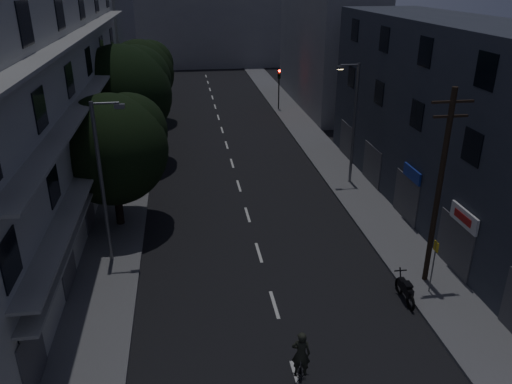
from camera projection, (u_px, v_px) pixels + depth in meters
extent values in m
plane|color=black|center=(231.00, 161.00, 38.54)|extent=(160.00, 160.00, 0.00)
cube|color=#565659|center=(132.00, 165.00, 37.50)|extent=(3.00, 90.00, 0.15)
cube|color=#565659|center=(325.00, 155.00, 39.52)|extent=(3.00, 90.00, 0.15)
cube|color=beige|center=(297.00, 381.00, 17.69)|extent=(0.15, 2.00, 0.01)
cube|color=beige|center=(274.00, 305.00, 21.77)|extent=(0.15, 2.00, 0.01)
cube|color=beige|center=(259.00, 252.00, 25.85)|extent=(0.15, 2.00, 0.01)
cube|color=beige|center=(247.00, 215.00, 29.93)|extent=(0.15, 2.00, 0.01)
cube|color=beige|center=(239.00, 186.00, 34.01)|extent=(0.15, 2.00, 0.01)
cube|color=beige|center=(232.00, 163.00, 38.09)|extent=(0.15, 2.00, 0.01)
cube|color=beige|center=(227.00, 145.00, 42.16)|extent=(0.15, 2.00, 0.01)
cube|color=beige|center=(222.00, 130.00, 46.24)|extent=(0.15, 2.00, 0.01)
cube|color=beige|center=(218.00, 117.00, 50.32)|extent=(0.15, 2.00, 0.01)
cube|color=beige|center=(215.00, 107.00, 54.40)|extent=(0.15, 2.00, 0.01)
cube|color=beige|center=(212.00, 97.00, 58.48)|extent=(0.15, 2.00, 0.01)
cube|color=beige|center=(210.00, 89.00, 62.56)|extent=(0.15, 2.00, 0.01)
cube|color=beige|center=(208.00, 82.00, 66.64)|extent=(0.15, 2.00, 0.01)
cube|color=beige|center=(206.00, 76.00, 70.72)|extent=(0.15, 2.00, 0.01)
cube|color=#A5A5A0|center=(28.00, 96.00, 27.78)|extent=(6.00, 36.00, 14.00)
cube|color=black|center=(29.00, 342.00, 16.59)|extent=(0.06, 1.60, 1.60)
cube|color=black|center=(65.00, 251.00, 22.03)|extent=(0.06, 1.60, 1.60)
cube|color=black|center=(87.00, 197.00, 27.47)|extent=(0.06, 1.60, 1.60)
cube|color=black|center=(102.00, 160.00, 32.91)|extent=(0.06, 1.60, 1.60)
cube|color=black|center=(112.00, 134.00, 38.35)|extent=(0.06, 1.60, 1.60)
cube|color=black|center=(120.00, 114.00, 43.79)|extent=(0.06, 1.60, 1.60)
cube|color=black|center=(10.00, 259.00, 15.31)|extent=(0.06, 1.60, 1.60)
cube|color=black|center=(53.00, 185.00, 20.75)|extent=(0.06, 1.60, 1.60)
cube|color=black|center=(79.00, 141.00, 26.19)|extent=(0.06, 1.60, 1.60)
cube|color=black|center=(95.00, 112.00, 31.63)|extent=(0.06, 1.60, 1.60)
cube|color=black|center=(107.00, 92.00, 37.07)|extent=(0.06, 1.60, 1.60)
cube|color=black|center=(116.00, 77.00, 42.51)|extent=(0.06, 1.60, 1.60)
cube|color=black|center=(40.00, 109.00, 19.47)|extent=(0.06, 1.60, 1.60)
cube|color=black|center=(70.00, 80.00, 24.91)|extent=(0.06, 1.60, 1.60)
cube|color=black|center=(89.00, 61.00, 30.35)|extent=(0.06, 1.60, 1.60)
cube|color=black|center=(102.00, 48.00, 35.79)|extent=(0.06, 1.60, 1.60)
cube|color=black|center=(112.00, 38.00, 41.22)|extent=(0.06, 1.60, 1.60)
cube|color=black|center=(25.00, 23.00, 18.19)|extent=(0.06, 1.60, 1.60)
cube|color=black|center=(60.00, 12.00, 23.63)|extent=(0.06, 1.60, 1.60)
cube|color=black|center=(81.00, 5.00, 29.07)|extent=(0.06, 1.60, 1.60)
cube|color=black|center=(96.00, 0.00, 34.50)|extent=(0.06, 1.60, 1.60)
cube|color=gray|center=(99.00, 145.00, 29.45)|extent=(1.00, 32.40, 0.12)
cube|color=gray|center=(92.00, 91.00, 28.17)|extent=(1.00, 32.40, 0.12)
cube|color=gray|center=(84.00, 32.00, 26.89)|extent=(1.00, 32.40, 0.12)
cube|color=gray|center=(99.00, 159.00, 29.80)|extent=(0.80, 32.40, 0.12)
cube|color=#424247|center=(33.00, 356.00, 16.83)|extent=(0.06, 2.40, 2.40)
cube|color=#424247|center=(68.00, 263.00, 22.27)|extent=(0.06, 2.40, 2.40)
cube|color=#424247|center=(89.00, 206.00, 27.71)|extent=(0.06, 2.40, 2.40)
cube|color=#424247|center=(103.00, 168.00, 33.15)|extent=(0.06, 2.40, 2.40)
cube|color=#424247|center=(113.00, 141.00, 38.59)|extent=(0.06, 2.40, 2.40)
cube|color=#424247|center=(121.00, 120.00, 44.03)|extent=(0.06, 2.40, 2.40)
cube|color=#2A2F39|center=(462.00, 125.00, 27.98)|extent=(6.00, 28.00, 11.00)
cube|color=black|center=(472.00, 147.00, 21.81)|extent=(0.06, 1.40, 1.50)
cube|color=black|center=(417.00, 115.00, 26.80)|extent=(0.06, 1.40, 1.50)
cube|color=black|center=(379.00, 93.00, 31.78)|extent=(0.06, 1.40, 1.50)
cube|color=black|center=(351.00, 77.00, 36.77)|extent=(0.06, 1.40, 1.50)
cube|color=black|center=(486.00, 71.00, 20.49)|extent=(0.06, 1.40, 1.50)
cube|color=black|center=(425.00, 52.00, 25.48)|extent=(0.06, 1.40, 1.50)
cube|color=black|center=(384.00, 39.00, 30.46)|extent=(0.06, 1.40, 1.50)
cube|color=black|center=(355.00, 30.00, 35.45)|extent=(0.06, 1.40, 1.50)
cube|color=#424247|center=(454.00, 245.00, 23.77)|extent=(0.06, 3.00, 2.60)
cube|color=#424247|center=(406.00, 198.00, 28.76)|extent=(0.06, 3.00, 2.60)
cube|color=#424247|center=(372.00, 165.00, 33.75)|extent=(0.06, 3.00, 2.60)
cube|color=#424247|center=(347.00, 140.00, 38.73)|extent=(0.06, 3.00, 2.60)
cube|color=silver|center=(464.00, 218.00, 22.63)|extent=(0.12, 2.20, 0.80)
cube|color=#B21414|center=(463.00, 218.00, 22.62)|extent=(0.02, 1.40, 0.36)
cube|color=navy|center=(412.00, 174.00, 27.62)|extent=(0.12, 2.00, 0.70)
cube|color=slate|center=(100.00, 27.00, 54.58)|extent=(6.00, 20.00, 16.00)
cube|color=slate|center=(326.00, 44.00, 52.96)|extent=(6.00, 20.00, 13.00)
cube|color=slate|center=(201.00, 32.00, 77.33)|extent=(24.00, 8.00, 10.00)
cylinder|color=black|center=(117.00, 191.00, 27.80)|extent=(0.44, 0.44, 4.03)
sphere|color=black|center=(112.00, 150.00, 26.83)|extent=(6.05, 6.05, 6.05)
sphere|color=black|center=(129.00, 131.00, 27.34)|extent=(4.23, 4.23, 4.23)
sphere|color=black|center=(95.00, 146.00, 26.00)|extent=(3.93, 3.93, 3.93)
cylinder|color=black|center=(126.00, 133.00, 36.77)|extent=(0.44, 0.44, 4.71)
sphere|color=black|center=(122.00, 95.00, 35.64)|extent=(7.09, 7.09, 7.09)
sphere|color=black|center=(137.00, 80.00, 36.23)|extent=(4.96, 4.96, 4.96)
sphere|color=black|center=(107.00, 90.00, 34.66)|extent=(4.61, 4.61, 4.61)
cylinder|color=black|center=(143.00, 101.00, 47.39)|extent=(0.44, 0.44, 4.18)
sphere|color=black|center=(140.00, 74.00, 46.38)|extent=(6.25, 6.25, 6.25)
sphere|color=black|center=(150.00, 64.00, 46.90)|extent=(4.37, 4.37, 4.37)
sphere|color=black|center=(131.00, 70.00, 45.52)|extent=(4.06, 4.06, 4.06)
cylinder|color=black|center=(279.00, 94.00, 52.32)|extent=(0.12, 0.12, 3.20)
cube|color=black|center=(279.00, 74.00, 51.50)|extent=(0.28, 0.22, 0.90)
sphere|color=#FF0C05|center=(279.00, 71.00, 51.23)|extent=(0.22, 0.22, 0.22)
sphere|color=#3F330C|center=(279.00, 74.00, 51.36)|extent=(0.22, 0.22, 0.22)
sphere|color=black|center=(279.00, 77.00, 51.48)|extent=(0.22, 0.22, 0.22)
cylinder|color=black|center=(150.00, 95.00, 51.62)|extent=(0.12, 0.12, 3.20)
cube|color=black|center=(149.00, 75.00, 50.80)|extent=(0.28, 0.22, 0.90)
sphere|color=black|center=(148.00, 72.00, 50.53)|extent=(0.22, 0.22, 0.22)
sphere|color=#3F330C|center=(149.00, 75.00, 50.65)|extent=(0.22, 0.22, 0.22)
sphere|color=#0CFF26|center=(149.00, 78.00, 50.77)|extent=(0.22, 0.22, 0.22)
cylinder|color=slate|center=(102.00, 186.00, 23.36)|extent=(0.18, 0.18, 8.00)
cylinder|color=slate|center=(105.00, 103.00, 21.88)|extent=(1.20, 0.10, 0.10)
cube|color=slate|center=(119.00, 106.00, 22.02)|extent=(0.45, 0.25, 0.18)
cube|color=#4C4C4C|center=(120.00, 108.00, 22.06)|extent=(0.35, 0.18, 0.04)
cylinder|color=#5A5B62|center=(354.00, 125.00, 32.82)|extent=(0.18, 0.18, 8.00)
cylinder|color=#5A5B62|center=(350.00, 65.00, 31.18)|extent=(1.20, 0.10, 0.10)
cube|color=#5A5B62|center=(340.00, 67.00, 31.15)|extent=(0.45, 0.25, 0.18)
cube|color=#FFD88C|center=(340.00, 69.00, 31.19)|extent=(0.35, 0.18, 0.04)
cylinder|color=#575B5F|center=(132.00, 100.00, 39.29)|extent=(0.18, 0.18, 8.00)
cylinder|color=#575B5F|center=(135.00, 49.00, 37.81)|extent=(1.20, 0.10, 0.10)
cube|color=#575B5F|center=(143.00, 51.00, 37.95)|extent=(0.45, 0.25, 0.18)
cube|color=#4C4C4C|center=(143.00, 52.00, 37.99)|extent=(0.35, 0.18, 0.04)
cylinder|color=black|center=(439.00, 191.00, 21.55)|extent=(0.24, 0.24, 9.00)
cube|color=black|center=(453.00, 102.00, 19.99)|extent=(1.80, 0.10, 0.10)
cube|color=black|center=(451.00, 116.00, 20.23)|extent=(1.50, 0.10, 0.10)
cylinder|color=#595B60|center=(433.00, 267.00, 21.95)|extent=(0.06, 0.06, 2.50)
cube|color=yellow|center=(436.00, 246.00, 21.53)|extent=(0.05, 0.35, 0.45)
torus|color=black|center=(411.00, 303.00, 21.39)|extent=(0.12, 0.74, 0.74)
torus|color=black|center=(399.00, 286.00, 22.53)|extent=(0.12, 0.74, 0.74)
cube|color=black|center=(406.00, 288.00, 21.82)|extent=(0.28, 1.16, 0.37)
cube|color=black|center=(408.00, 284.00, 21.57)|extent=(0.32, 0.48, 0.10)
cylinder|color=black|center=(401.00, 278.00, 22.29)|extent=(0.07, 0.46, 0.88)
cube|color=black|center=(401.00, 271.00, 22.26)|extent=(0.58, 0.05, 0.04)
imported|color=black|center=(300.00, 374.00, 17.37)|extent=(1.07, 1.87, 0.93)
imported|color=black|center=(301.00, 354.00, 17.01)|extent=(0.74, 0.59, 1.78)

